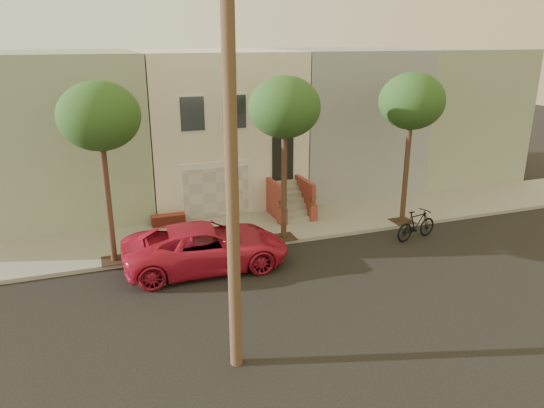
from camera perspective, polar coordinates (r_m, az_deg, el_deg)
name	(u,v)px	position (r m, az deg, el deg)	size (l,w,h in m)	color
ground	(298,288)	(16.81, 2.93, -9.32)	(90.00, 90.00, 0.00)	black
sidewalk	(249,230)	(21.38, -2.59, -2.89)	(40.00, 3.70, 0.15)	gray
house_row	(213,123)	(25.91, -6.61, 8.95)	(33.10, 11.70, 7.00)	beige
tree_left	(99,117)	(17.80, -18.75, 9.16)	(2.70, 2.57, 6.30)	#2D2116
tree_mid	(285,108)	(19.07, 1.42, 10.65)	(2.70, 2.57, 6.30)	#2D2116
tree_right	(412,102)	(21.66, 15.38, 10.93)	(2.70, 2.57, 6.30)	#2D2116
pickup_truck	(206,246)	(18.00, -7.36, -4.72)	(2.65, 5.75, 1.60)	red
motorcycle	(416,225)	(21.18, 15.85, -2.23)	(0.58, 2.05, 1.23)	black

